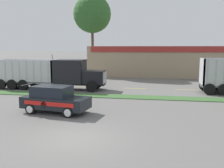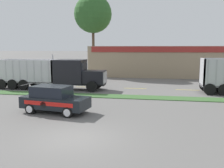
{
  "view_description": "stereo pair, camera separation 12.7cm",
  "coord_description": "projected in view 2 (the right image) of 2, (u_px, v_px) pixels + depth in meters",
  "views": [
    {
      "loc": [
        3.69,
        -11.0,
        4.33
      ],
      "look_at": [
        0.02,
        9.94,
        1.23
      ],
      "focal_mm": 40.0,
      "sensor_mm": 36.0,
      "label": 1
    },
    {
      "loc": [
        3.82,
        -10.98,
        4.33
      ],
      "look_at": [
        0.02,
        9.94,
        1.23
      ],
      "focal_mm": 40.0,
      "sensor_mm": 36.0,
      "label": 2
    }
  ],
  "objects": [
    {
      "name": "rally_car",
      "position": [
        54.0,
        99.0,
        16.7
      ],
      "size": [
        4.7,
        2.47,
        1.84
      ],
      "color": "black",
      "rests_on": "ground_plane"
    },
    {
      "name": "dump_truck_mid",
      "position": [
        60.0,
        74.0,
        26.04
      ],
      "size": [
        11.5,
        2.59,
        3.66
      ],
      "color": "black",
      "rests_on": "ground_plane"
    },
    {
      "name": "centre_line_4",
      "position": [
        135.0,
        88.0,
        26.73
      ],
      "size": [
        2.4,
        0.14,
        0.01
      ],
      "primitive_type": "cube",
      "color": "yellow",
      "rests_on": "ground_plane"
    },
    {
      "name": "centre_line_5",
      "position": [
        187.0,
        90.0,
        25.78
      ],
      "size": [
        2.4,
        0.14,
        0.01
      ],
      "primitive_type": "cube",
      "color": "yellow",
      "rests_on": "ground_plane"
    },
    {
      "name": "tree_behind_centre",
      "position": [
        93.0,
        10.0,
        39.41
      ],
      "size": [
        5.98,
        5.98,
        14.11
      ],
      "color": "brown",
      "rests_on": "ground_plane"
    },
    {
      "name": "ground_plane",
      "position": [
        75.0,
        138.0,
        11.99
      ],
      "size": [
        600.0,
        600.0,
        0.0
      ],
      "primitive_type": "plane",
      "color": "slate"
    },
    {
      "name": "grass_verge",
      "position": [
        113.0,
        96.0,
        22.27
      ],
      "size": [
        120.0,
        1.73,
        0.06
      ],
      "primitive_type": "cube",
      "color": "#3D6633",
      "rests_on": "ground_plane"
    },
    {
      "name": "store_building_backdrop",
      "position": [
        170.0,
        60.0,
        40.5
      ],
      "size": [
        24.46,
        12.1,
        4.55
      ],
      "color": "#9E896B",
      "rests_on": "ground_plane"
    },
    {
      "name": "centre_line_3",
      "position": [
        87.0,
        87.0,
        27.69
      ],
      "size": [
        2.4,
        0.14,
        0.01
      ],
      "primitive_type": "cube",
      "color": "yellow",
      "rests_on": "ground_plane"
    },
    {
      "name": "centre_line_2",
      "position": [
        41.0,
        86.0,
        28.64
      ],
      "size": [
        2.4,
        0.14,
        0.01
      ],
      "primitive_type": "cube",
      "color": "yellow",
      "rests_on": "ground_plane"
    }
  ]
}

